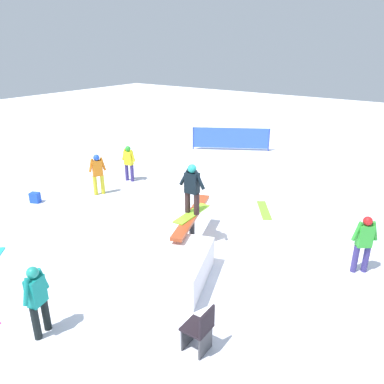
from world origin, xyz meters
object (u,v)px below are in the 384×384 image
object	(u,v)px
rail_feature	(192,219)
loose_snowboard_lime	(264,210)
main_rider_on_rail	(192,190)
bystander_teal	(37,298)
bystander_orange	(98,172)
folding_chair	(199,331)
bystander_yellow	(129,162)
bystander_green	(364,241)
backpack_on_snow	(35,198)

from	to	relation	value
rail_feature	loose_snowboard_lime	bearing A→B (deg)	-30.37
main_rider_on_rail	bystander_teal	size ratio (longest dim) A/B	0.96
bystander_teal	loose_snowboard_lime	size ratio (longest dim) A/B	1.01
rail_feature	loose_snowboard_lime	xyz separation A→B (m)	(3.08, -0.61, -0.75)
bystander_orange	folding_chair	world-z (taller)	bystander_orange
rail_feature	bystander_yellow	bearing A→B (deg)	41.79
bystander_yellow	bystander_green	bearing A→B (deg)	-17.26
rail_feature	backpack_on_snow	xyz separation A→B (m)	(-0.68, 5.84, -0.59)
main_rider_on_rail	folding_chair	bearing A→B (deg)	-145.89
rail_feature	folding_chair	world-z (taller)	rail_feature
bystander_yellow	loose_snowboard_lime	world-z (taller)	bystander_yellow
bystander_green	bystander_orange	world-z (taller)	bystander_orange
backpack_on_snow	rail_feature	bearing A→B (deg)	163.79
bystander_teal	rail_feature	bearing A→B (deg)	159.64
bystander_green	loose_snowboard_lime	distance (m)	3.79
bystander_green	loose_snowboard_lime	xyz separation A→B (m)	(1.84, 3.22, -0.77)
folding_chair	bystander_green	bearing A→B (deg)	157.24
main_rider_on_rail	backpack_on_snow	world-z (taller)	main_rider_on_rail
bystander_orange	loose_snowboard_lime	distance (m)	5.71
bystander_teal	backpack_on_snow	size ratio (longest dim) A/B	4.12
bystander_orange	bystander_teal	bearing A→B (deg)	-111.48
bystander_green	bystander_orange	xyz separation A→B (m)	(-0.19, 8.50, 0.02)
bystander_orange	bystander_teal	world-z (taller)	bystander_orange
bystander_teal	folding_chair	distance (m)	2.87
loose_snowboard_lime	folding_chair	xyz separation A→B (m)	(-5.93, -1.55, 0.40)
bystander_yellow	backpack_on_snow	distance (m)	3.54
bystander_yellow	bystander_teal	xyz separation A→B (m)	(-6.80, -4.39, 0.02)
bystander_teal	folding_chair	world-z (taller)	bystander_teal
bystander_orange	loose_snowboard_lime	bearing A→B (deg)	-39.91
rail_feature	loose_snowboard_lime	size ratio (longest dim) A/B	1.85
bystander_orange	bystander_yellow	bearing A→B (deg)	32.45
rail_feature	bystander_yellow	distance (m)	5.45
folding_chair	backpack_on_snow	size ratio (longest dim) A/B	2.59
bystander_green	backpack_on_snow	bearing A→B (deg)	-25.78
bystander_teal	folding_chair	size ratio (longest dim) A/B	1.59
loose_snowboard_lime	folding_chair	world-z (taller)	folding_chair
bystander_teal	loose_snowboard_lime	world-z (taller)	bystander_teal
main_rider_on_rail	backpack_on_snow	xyz separation A→B (m)	(-0.68, 5.84, -1.37)
rail_feature	folding_chair	distance (m)	3.59
bystander_green	loose_snowboard_lime	world-z (taller)	bystander_green
loose_snowboard_lime	bystander_yellow	bearing A→B (deg)	-118.74
bystander_teal	bystander_orange	bearing A→B (deg)	-155.64
bystander_teal	main_rider_on_rail	bearing A→B (deg)	159.64
bystander_green	bystander_teal	xyz separation A→B (m)	(-5.39, 4.21, 0.01)
folding_chair	backpack_on_snow	world-z (taller)	folding_chair
bystander_orange	loose_snowboard_lime	world-z (taller)	bystander_orange
main_rider_on_rail	bystander_yellow	xyz separation A→B (m)	(2.64, 4.76, -0.78)
folding_chair	loose_snowboard_lime	bearing A→B (deg)	-165.84
bystander_teal	backpack_on_snow	bearing A→B (deg)	-137.65
bystander_orange	backpack_on_snow	xyz separation A→B (m)	(-1.72, 1.18, -0.63)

